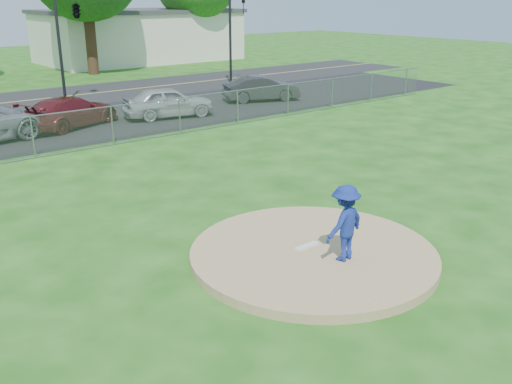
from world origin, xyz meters
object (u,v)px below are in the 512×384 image
at_px(traffic_signal_right, 233,30).
at_px(traffic_signal_center, 74,12).
at_px(commercial_building, 139,35).
at_px(pitcher, 345,223).
at_px(parked_car_charcoal, 261,88).
at_px(parked_car_darkred, 71,112).
at_px(parked_car_pearl, 168,102).

bearing_deg(traffic_signal_right, traffic_signal_center, -180.00).
bearing_deg(traffic_signal_center, commercial_building, 53.06).
bearing_deg(commercial_building, pitcher, -112.23).
bearing_deg(parked_car_charcoal, parked_car_darkred, 109.90).
relative_size(commercial_building, parked_car_pearl, 3.92).
xyz_separation_m(traffic_signal_center, traffic_signal_right, (10.27, 0.00, -1.25)).
bearing_deg(traffic_signal_right, pitcher, -121.75).
bearing_deg(parked_car_charcoal, commercial_building, 9.66).
bearing_deg(parked_car_darkred, parked_car_charcoal, -113.07).
relative_size(parked_car_darkred, parked_car_charcoal, 1.13).
relative_size(commercial_building, traffic_signal_right, 2.93).
bearing_deg(pitcher, parked_car_darkred, -99.48).
relative_size(traffic_signal_center, traffic_signal_right, 1.00).
distance_m(commercial_building, parked_car_charcoal, 22.63).
relative_size(traffic_signal_center, parked_car_darkred, 1.22).
relative_size(pitcher, parked_car_darkred, 0.36).
distance_m(pitcher, parked_car_charcoal, 20.10).
distance_m(parked_car_pearl, parked_car_charcoal, 6.20).
xyz_separation_m(parked_car_pearl, parked_car_charcoal, (6.17, 0.65, -0.05)).
distance_m(traffic_signal_center, traffic_signal_right, 10.34).
height_order(commercial_building, traffic_signal_center, traffic_signal_center).
distance_m(commercial_building, traffic_signal_right, 16.14).
bearing_deg(parked_car_darkred, parked_car_pearl, -123.14).
bearing_deg(parked_car_charcoal, traffic_signal_right, -2.72).
distance_m(pitcher, parked_car_darkred, 16.82).
xyz_separation_m(commercial_building, traffic_signal_center, (-12.03, -16.00, 2.45)).
height_order(commercial_building, traffic_signal_right, traffic_signal_right).
bearing_deg(pitcher, traffic_signal_right, -128.47).
xyz_separation_m(traffic_signal_center, pitcher, (-3.79, -22.72, -3.59)).
height_order(traffic_signal_center, parked_car_pearl, traffic_signal_center).
bearing_deg(parked_car_pearl, traffic_signal_center, 24.47).
distance_m(commercial_building, parked_car_darkred, 26.61).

